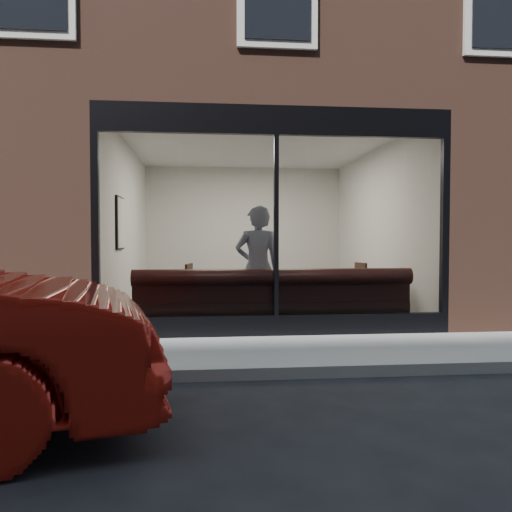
{
  "coord_description": "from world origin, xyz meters",
  "views": [
    {
      "loc": [
        -0.97,
        -4.83,
        1.37
      ],
      "look_at": [
        -0.25,
        2.4,
        1.11
      ],
      "focal_mm": 35.0,
      "sensor_mm": 36.0,
      "label": 1
    }
  ],
  "objects": [
    {
      "name": "ground",
      "position": [
        0.0,
        0.0,
        0.0
      ],
      "size": [
        120.0,
        120.0,
        0.0
      ],
      "primitive_type": "plane",
      "color": "black",
      "rests_on": "ground"
    },
    {
      "name": "sidewalk_near",
      "position": [
        0.0,
        1.0,
        0.01
      ],
      "size": [
        40.0,
        2.0,
        0.01
      ],
      "primitive_type": "cube",
      "color": "gray",
      "rests_on": "ground"
    },
    {
      "name": "kerb_near",
      "position": [
        0.0,
        -0.05,
        0.06
      ],
      "size": [
        40.0,
        0.1,
        0.12
      ],
      "primitive_type": "cube",
      "color": "gray",
      "rests_on": "ground"
    },
    {
      "name": "host_building_pier_left",
      "position": [
        -3.75,
        8.0,
        1.6
      ],
      "size": [
        2.5,
        12.0,
        3.2
      ],
      "primitive_type": "cube",
      "color": "brown",
      "rests_on": "ground"
    },
    {
      "name": "host_building_pier_right",
      "position": [
        3.75,
        8.0,
        1.6
      ],
      "size": [
        2.5,
        12.0,
        3.2
      ],
      "primitive_type": "cube",
      "color": "brown",
      "rests_on": "ground"
    },
    {
      "name": "host_building_backfill",
      "position": [
        0.0,
        11.0,
        1.6
      ],
      "size": [
        5.0,
        6.0,
        3.2
      ],
      "primitive_type": "cube",
      "color": "brown",
      "rests_on": "ground"
    },
    {
      "name": "cafe_floor",
      "position": [
        0.0,
        5.0,
        0.02
      ],
      "size": [
        6.0,
        6.0,
        0.0
      ],
      "primitive_type": "plane",
      "color": "#2D2D30",
      "rests_on": "ground"
    },
    {
      "name": "cafe_ceiling",
      "position": [
        0.0,
        5.0,
        3.19
      ],
      "size": [
        6.0,
        6.0,
        0.0
      ],
      "primitive_type": "plane",
      "rotation": [
        3.14,
        0.0,
        0.0
      ],
      "color": "white",
      "rests_on": "host_building_upper"
    },
    {
      "name": "cafe_wall_back",
      "position": [
        0.0,
        7.99,
        1.6
      ],
      "size": [
        5.0,
        0.0,
        5.0
      ],
      "primitive_type": "plane",
      "rotation": [
        1.57,
        0.0,
        0.0
      ],
      "color": "silver",
      "rests_on": "ground"
    },
    {
      "name": "cafe_wall_left",
      "position": [
        -2.49,
        5.0,
        1.6
      ],
      "size": [
        0.0,
        6.0,
        6.0
      ],
      "primitive_type": "plane",
      "rotation": [
        1.57,
        0.0,
        1.57
      ],
      "color": "silver",
      "rests_on": "ground"
    },
    {
      "name": "cafe_wall_right",
      "position": [
        2.49,
        5.0,
        1.6
      ],
      "size": [
        0.0,
        6.0,
        6.0
      ],
      "primitive_type": "plane",
      "rotation": [
        1.57,
        0.0,
        -1.57
      ],
      "color": "silver",
      "rests_on": "ground"
    },
    {
      "name": "storefront_kick",
      "position": [
        0.0,
        2.05,
        0.15
      ],
      "size": [
        5.0,
        0.1,
        0.3
      ],
      "primitive_type": "cube",
      "color": "black",
      "rests_on": "ground"
    },
    {
      "name": "storefront_header",
      "position": [
        0.0,
        2.05,
        3.0
      ],
      "size": [
        5.0,
        0.1,
        0.4
      ],
      "primitive_type": "cube",
      "color": "black",
      "rests_on": "host_building_upper"
    },
    {
      "name": "storefront_mullion",
      "position": [
        0.0,
        2.05,
        1.55
      ],
      "size": [
        0.06,
        0.1,
        2.5
      ],
      "primitive_type": "cube",
      "color": "black",
      "rests_on": "storefront_kick"
    },
    {
      "name": "storefront_glass",
      "position": [
        0.0,
        2.02,
        1.55
      ],
      "size": [
        4.8,
        0.0,
        4.8
      ],
      "primitive_type": "plane",
      "rotation": [
        1.57,
        0.0,
        0.0
      ],
      "color": "white",
      "rests_on": "storefront_kick"
    },
    {
      "name": "banquette",
      "position": [
        0.0,
        2.45,
        0.23
      ],
      "size": [
        4.0,
        0.55,
        0.45
      ],
      "primitive_type": "cube",
      "color": "black",
      "rests_on": "cafe_floor"
    },
    {
      "name": "person",
      "position": [
        -0.19,
        2.68,
        0.93
      ],
      "size": [
        0.69,
        0.45,
        1.86
      ],
      "primitive_type": "imported",
      "rotation": [
        0.0,
        0.0,
        3.13
      ],
      "color": "#8FA1BF",
      "rests_on": "cafe_floor"
    },
    {
      "name": "cafe_table_left",
      "position": [
        -0.68,
        3.5,
        0.74
      ],
      "size": [
        0.87,
        0.87,
        0.04
      ],
      "primitive_type": "cube",
      "rotation": [
        0.0,
        0.0,
        -0.31
      ],
      "color": "black",
      "rests_on": "cafe_floor"
    },
    {
      "name": "cafe_table_right",
      "position": [
        1.88,
        3.48,
        0.74
      ],
      "size": [
        0.79,
        0.79,
        0.04
      ],
      "primitive_type": "cube",
      "rotation": [
        0.0,
        0.0,
        0.3
      ],
      "color": "black",
      "rests_on": "cafe_floor"
    },
    {
      "name": "cafe_chair_left",
      "position": [
        -1.45,
        3.57,
        0.24
      ],
      "size": [
        0.52,
        0.52,
        0.04
      ],
      "primitive_type": "cube",
      "rotation": [
        0.0,
        0.0,
        2.96
      ],
      "color": "black",
      "rests_on": "cafe_floor"
    },
    {
      "name": "cafe_chair_right",
      "position": [
        1.52,
        3.58,
        0.24
      ],
      "size": [
        0.46,
        0.46,
        0.04
      ],
      "primitive_type": "cube",
      "rotation": [
        0.0,
        0.0,
        3.32
      ],
      "color": "black",
      "rests_on": "cafe_floor"
    },
    {
      "name": "wall_poster",
      "position": [
        -2.45,
        4.06,
        1.64
      ],
      "size": [
        0.02,
        0.65,
        0.86
      ],
      "primitive_type": "cube",
      "color": "white",
      "rests_on": "cafe_wall_left"
    }
  ]
}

